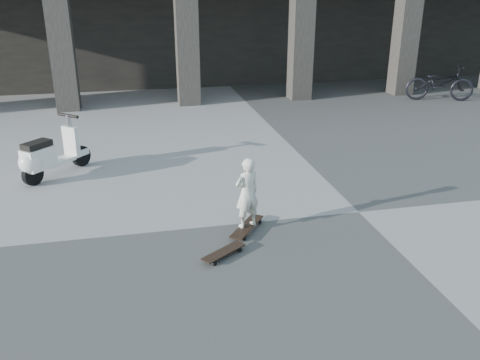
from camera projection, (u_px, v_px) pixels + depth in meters
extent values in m
plane|color=#494947|center=(359.00, 212.00, 8.42)|extent=(90.00, 90.00, 0.00)
cube|color=#2A2823|center=(61.00, 40.00, 14.35)|extent=(0.65, 0.65, 4.00)
cube|color=#2A2823|center=(187.00, 37.00, 15.06)|extent=(0.65, 0.65, 4.00)
cube|color=#2A2823|center=(301.00, 35.00, 15.77)|extent=(0.65, 0.65, 4.00)
cube|color=#2A2823|center=(406.00, 33.00, 16.48)|extent=(0.65, 0.65, 4.00)
cube|color=black|center=(247.00, 226.00, 7.76)|extent=(0.68, 0.83, 0.02)
cube|color=#B2B2B7|center=(255.00, 221.00, 8.03)|extent=(0.17, 0.15, 0.03)
cube|color=#B2B2B7|center=(239.00, 237.00, 7.51)|extent=(0.17, 0.15, 0.03)
cylinder|color=black|center=(249.00, 220.00, 8.07)|extent=(0.06, 0.07, 0.06)
cylinder|color=black|center=(260.00, 222.00, 8.00)|extent=(0.06, 0.07, 0.06)
cylinder|color=black|center=(233.00, 237.00, 7.55)|extent=(0.06, 0.07, 0.06)
cylinder|color=black|center=(244.00, 239.00, 7.48)|extent=(0.06, 0.07, 0.06)
cube|color=black|center=(224.00, 252.00, 7.04)|extent=(0.69, 0.55, 0.02)
cube|color=#B2B2B7|center=(236.00, 248.00, 7.22)|extent=(0.13, 0.16, 0.03)
cube|color=#B2B2B7|center=(211.00, 261.00, 6.88)|extent=(0.13, 0.16, 0.03)
cylinder|color=black|center=(232.00, 246.00, 7.28)|extent=(0.07, 0.06, 0.06)
cylinder|color=black|center=(240.00, 250.00, 7.18)|extent=(0.07, 0.06, 0.06)
cylinder|color=black|center=(207.00, 259.00, 6.94)|extent=(0.07, 0.06, 0.06)
cylinder|color=black|center=(215.00, 264.00, 6.84)|extent=(0.07, 0.06, 0.06)
imported|color=silver|center=(247.00, 193.00, 7.56)|extent=(0.46, 0.38, 1.09)
cylinder|color=black|center=(81.00, 156.00, 10.45)|extent=(0.36, 0.39, 0.42)
cylinder|color=black|center=(33.00, 174.00, 9.47)|extent=(0.36, 0.39, 0.42)
cube|color=white|center=(59.00, 161.00, 9.96)|extent=(0.63, 0.66, 0.07)
cube|color=white|center=(39.00, 158.00, 9.52)|extent=(0.64, 0.66, 0.40)
sphere|color=white|center=(31.00, 162.00, 9.38)|extent=(0.45, 0.45, 0.45)
cube|color=black|center=(37.00, 145.00, 9.42)|extent=(0.56, 0.58, 0.11)
cube|color=white|center=(71.00, 141.00, 10.14)|extent=(0.34, 0.32, 0.62)
cube|color=white|center=(81.00, 152.00, 10.42)|extent=(0.32, 0.34, 0.13)
cylinder|color=#B2B2B7|center=(69.00, 122.00, 10.00)|extent=(0.14, 0.14, 0.32)
cylinder|color=black|center=(68.00, 115.00, 9.95)|extent=(0.44, 0.40, 0.06)
sphere|color=white|center=(72.00, 128.00, 10.09)|extent=(0.13, 0.13, 0.13)
imported|color=black|center=(440.00, 83.00, 16.06)|extent=(2.21, 1.36, 1.09)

